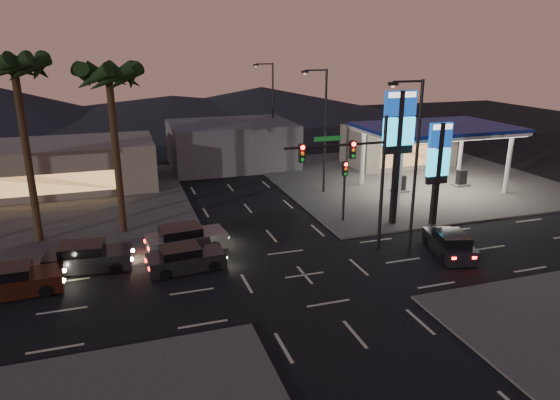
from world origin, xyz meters
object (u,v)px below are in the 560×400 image
object	(u,v)px
gas_station	(436,130)
traffic_signal_mast	(356,166)
pylon_sign_short	(438,158)
car_lane_b_mid	(88,257)
car_lane_a_mid	(13,281)
pylon_sign_tall	(399,132)
suv_station	(450,244)
car_lane_a_front	(185,259)
car_lane_b_front	(185,239)

from	to	relation	value
gas_station	traffic_signal_mast	xyz separation A→B (m)	(-12.24, -10.01, 0.15)
pylon_sign_short	car_lane_b_mid	xyz separation A→B (m)	(-21.97, -0.13, -3.96)
car_lane_a_mid	pylon_sign_tall	bearing A→B (deg)	7.59
traffic_signal_mast	car_lane_a_mid	size ratio (longest dim) A/B	1.72
traffic_signal_mast	suv_station	world-z (taller)	traffic_signal_mast
pylon_sign_tall	suv_station	world-z (taller)	pylon_sign_tall
suv_station	pylon_sign_tall	bearing A→B (deg)	95.26
pylon_sign_tall	traffic_signal_mast	size ratio (longest dim) A/B	1.12
gas_station	pylon_sign_tall	xyz separation A→B (m)	(-7.50, -6.50, 1.31)
car_lane_a_front	car_lane_b_front	world-z (taller)	car_lane_b_front
pylon_sign_short	traffic_signal_mast	world-z (taller)	traffic_signal_mast
pylon_sign_short	car_lane_a_mid	xyz separation A→B (m)	(-25.34, -2.04, -3.97)
pylon_sign_tall	car_lane_a_front	xyz separation A→B (m)	(-14.46, -2.85, -5.75)
car_lane_a_mid	car_lane_b_mid	world-z (taller)	car_lane_b_mid
gas_station	car_lane_a_mid	xyz separation A→B (m)	(-30.34, -9.54, -4.39)
car_lane_a_front	gas_station	bearing A→B (deg)	23.06
suv_station	gas_station	bearing A→B (deg)	59.89
pylon_sign_tall	pylon_sign_short	distance (m)	3.20
pylon_sign_tall	car_lane_b_mid	xyz separation A→B (m)	(-19.47, -1.13, -5.70)
traffic_signal_mast	car_lane_b_front	distance (m)	10.88
gas_station	car_lane_a_front	bearing A→B (deg)	-156.94
car_lane_a_mid	suv_station	xyz separation A→B (m)	(23.35, -2.51, -0.04)
pylon_sign_short	car_lane_b_mid	bearing A→B (deg)	-179.65
pylon_sign_tall	pylon_sign_short	size ratio (longest dim) A/B	1.29
suv_station	car_lane_a_mid	bearing A→B (deg)	173.86
car_lane_a_front	traffic_signal_mast	bearing A→B (deg)	-3.92
car_lane_a_mid	suv_station	distance (m)	23.48
car_lane_b_mid	car_lane_a_front	bearing A→B (deg)	-18.85
pylon_sign_tall	car_lane_a_front	distance (m)	15.82
car_lane_a_front	suv_station	distance (m)	15.21
pylon_sign_tall	car_lane_a_mid	size ratio (longest dim) A/B	1.94
car_lane_b_front	suv_station	xyz separation A→B (m)	(14.58, -5.38, -0.07)
traffic_signal_mast	car_lane_a_front	world-z (taller)	traffic_signal_mast
pylon_sign_tall	car_lane_a_front	bearing A→B (deg)	-168.86
suv_station	pylon_sign_short	bearing A→B (deg)	66.41
pylon_sign_short	car_lane_b_mid	distance (m)	22.33
traffic_signal_mast	car_lane_b_front	bearing A→B (deg)	160.30
pylon_sign_tall	gas_station	bearing A→B (deg)	40.91
traffic_signal_mast	car_lane_a_front	size ratio (longest dim) A/B	1.84
pylon_sign_tall	traffic_signal_mast	bearing A→B (deg)	-143.48
traffic_signal_mast	suv_station	size ratio (longest dim) A/B	1.78
gas_station	car_lane_b_mid	world-z (taller)	gas_station
gas_station	pylon_sign_short	distance (m)	9.02
gas_station	suv_station	xyz separation A→B (m)	(-6.99, -12.05, -4.43)
car_lane_b_mid	suv_station	size ratio (longest dim) A/B	1.06
gas_station	car_lane_b_front	distance (m)	23.00
car_lane_a_mid	car_lane_a_front	bearing A→B (deg)	1.34
pylon_sign_short	suv_station	world-z (taller)	pylon_sign_short
traffic_signal_mast	car_lane_b_front	world-z (taller)	traffic_signal_mast
car_lane_b_mid	suv_station	bearing A→B (deg)	-12.47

